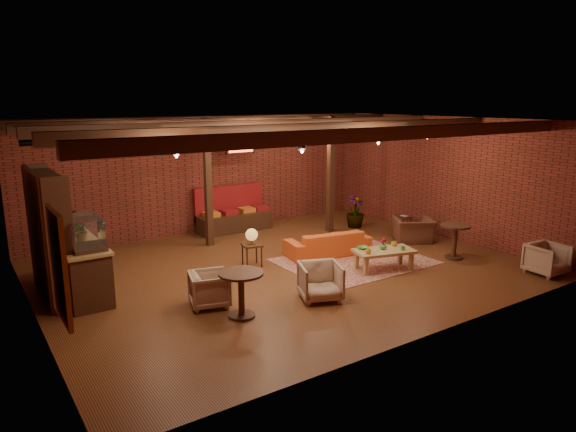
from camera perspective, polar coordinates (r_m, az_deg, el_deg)
floor at (r=11.37m, az=-0.24°, el=-5.80°), size 10.00×10.00×0.00m
ceiling at (r=10.77m, az=-0.25°, el=10.54°), size 10.00×8.00×0.02m
wall_back at (r=14.42m, az=-9.08°, el=4.59°), size 10.00×0.02×3.20m
wall_front at (r=8.02m, az=15.76°, el=-2.37°), size 10.00×0.02×3.20m
wall_left at (r=9.26m, az=-27.03°, el=-1.29°), size 0.02×8.00×3.20m
wall_right at (r=14.30m, az=16.75°, el=4.14°), size 0.02×8.00×3.20m
ceiling_beams at (r=10.78m, az=-0.25°, el=9.91°), size 9.80×6.40×0.22m
ceiling_pipe at (r=12.16m, az=-4.47°, el=9.12°), size 9.60×0.12×0.12m
post_left at (r=12.91m, az=-8.88°, el=3.64°), size 0.16×0.16×3.20m
post_right at (r=14.18m, az=4.75°, el=4.57°), size 0.16×0.16×3.20m
service_counter at (r=10.54m, az=-22.43°, el=-3.76°), size 0.80×2.50×1.60m
plant_counter at (r=10.64m, az=-22.32°, el=-1.25°), size 0.35×0.39×0.30m
shelving_hutch at (r=10.47m, az=-24.86°, el=-1.82°), size 0.52×2.00×2.40m
chalkboard_menu at (r=7.06m, az=-24.09°, el=-5.10°), size 0.08×0.96×1.46m
banquette at (r=14.48m, az=-6.03°, el=0.29°), size 2.10×0.70×1.00m
service_sign at (r=13.80m, az=-5.33°, el=7.47°), size 0.86×0.06×0.30m
ceiling_spotlights at (r=10.79m, az=-0.25°, el=8.74°), size 6.40×4.40×0.28m
rug at (r=11.90m, az=7.38°, el=-5.00°), size 3.25×2.49×0.01m
sofa at (r=12.27m, az=4.45°, el=-2.98°), size 2.12×1.11×0.59m
coffee_table at (r=11.35m, az=10.55°, el=-3.96°), size 1.42×0.97×0.70m
side_table_lamp at (r=11.34m, az=-4.06°, el=-2.41°), size 0.48×0.48×0.86m
round_table_left at (r=8.79m, az=-5.22°, el=-7.82°), size 0.77×0.77×0.80m
armchair_a at (r=9.37m, az=-8.71°, el=-7.85°), size 0.79×0.82×0.70m
armchair_b at (r=9.57m, az=3.61°, el=-7.08°), size 0.94×0.92×0.76m
armchair_right at (r=13.69m, az=13.79°, el=-1.11°), size 1.14×1.02×0.83m
side_table_book at (r=14.59m, az=12.56°, el=-0.19°), size 0.43×0.43×0.47m
round_table_right at (r=12.52m, az=18.07°, el=-2.12°), size 0.69×0.69×0.80m
armchair_far at (r=12.18m, az=26.84°, el=-4.15°), size 0.75×0.71×0.73m
plant_tall at (r=14.75m, az=7.59°, el=4.15°), size 2.11×2.11×2.86m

